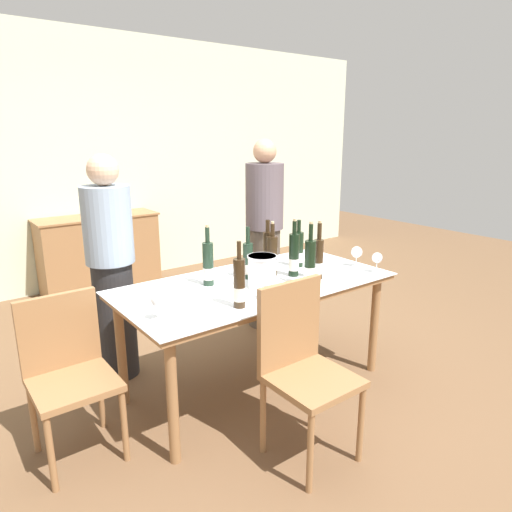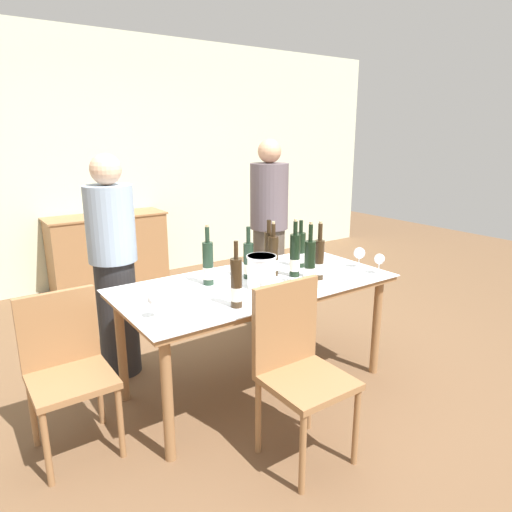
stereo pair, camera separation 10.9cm
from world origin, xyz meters
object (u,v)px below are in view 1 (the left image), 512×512
wine_bottle_3 (310,264)px  wine_bottle_0 (208,265)px  wine_bottle_7 (294,256)px  person_guest_left (264,236)px  wine_glass_2 (267,285)px  wine_glass_3 (377,259)px  chair_near_front (302,359)px  wine_bottle_5 (239,285)px  ice_bucket (262,271)px  wine_glass_1 (158,302)px  dining_table (256,293)px  wine_glass_0 (357,253)px  wine_bottle_1 (318,259)px  wine_bottle_4 (248,261)px  sideboard_cabinet (100,253)px  wine_bottle_2 (267,253)px  wine_bottle_8 (272,257)px  person_host (111,270)px  chair_left_end (68,366)px  wine_bottle_6 (298,250)px

wine_bottle_3 → wine_bottle_0: bearing=142.2°
wine_bottle_7 → person_guest_left: (0.41, 0.84, -0.07)m
wine_glass_2 → wine_glass_3: (0.96, -0.04, 0.01)m
wine_glass_3 → chair_near_front: chair_near_front is taller
wine_bottle_3 → wine_bottle_5: 0.58m
ice_bucket → wine_glass_1: ice_bucket is taller
wine_glass_3 → dining_table: bearing=157.3°
ice_bucket → wine_glass_0: bearing=-3.3°
wine_bottle_1 → wine_bottle_4: 0.48m
ice_bucket → wine_glass_3: ice_bucket is taller
sideboard_cabinet → wine_bottle_2: bearing=-82.2°
dining_table → wine_glass_0: size_ratio=12.15×
wine_bottle_4 → wine_bottle_8: wine_bottle_8 is taller
sideboard_cabinet → chair_near_front: bearing=-91.0°
dining_table → person_host: (-0.70, 0.74, 0.11)m
sideboard_cabinet → wine_bottle_8: size_ratio=3.40×
wine_bottle_0 → chair_left_end: size_ratio=0.45×
ice_bucket → wine_bottle_2: wine_bottle_2 is taller
wine_bottle_0 → wine_bottle_4: 0.29m
wine_glass_2 → wine_bottle_8: bearing=47.4°
sideboard_cabinet → chair_near_front: chair_near_front is taller
dining_table → wine_glass_3: bearing=-22.7°
wine_glass_3 → wine_bottle_6: bearing=127.2°
person_host → person_guest_left: size_ratio=0.95×
wine_bottle_2 → wine_glass_3: (0.61, -0.47, -0.04)m
wine_bottle_2 → wine_bottle_6: size_ratio=1.08×
dining_table → chair_near_front: size_ratio=1.90×
wine_bottle_3 → wine_glass_1: 1.03m
ice_bucket → wine_glass_2: 0.23m
wine_glass_2 → wine_bottle_4: bearing=69.3°
wine_bottle_6 → person_guest_left: person_guest_left is taller
chair_near_front → wine_bottle_4: bearing=74.4°
dining_table → wine_bottle_6: (0.47, 0.11, 0.20)m
wine_bottle_8 → chair_near_front: (-0.39, -0.73, -0.34)m
wine_bottle_6 → wine_glass_2: size_ratio=2.57×
wine_bottle_8 → wine_glass_0: bearing=-18.0°
wine_bottle_4 → wine_glass_3: bearing=-29.0°
wine_bottle_3 → wine_glass_1: wine_bottle_3 is taller
wine_bottle_3 → wine_glass_0: wine_bottle_3 is taller
ice_bucket → wine_bottle_1: 0.42m
chair_left_end → ice_bucket: bearing=-9.0°
wine_bottle_1 → chair_left_end: size_ratio=0.45×
chair_near_front → wine_bottle_0: bearing=95.1°
wine_glass_1 → wine_bottle_5: bearing=-14.2°
dining_table → person_guest_left: size_ratio=1.09×
wine_bottle_3 → wine_bottle_4: bearing=121.9°
wine_bottle_5 → chair_near_front: 0.53m
chair_left_end → wine_bottle_1: bearing=-9.8°
dining_table → wine_bottle_1: bearing=-26.3°
wine_bottle_1 → wine_glass_2: 0.54m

